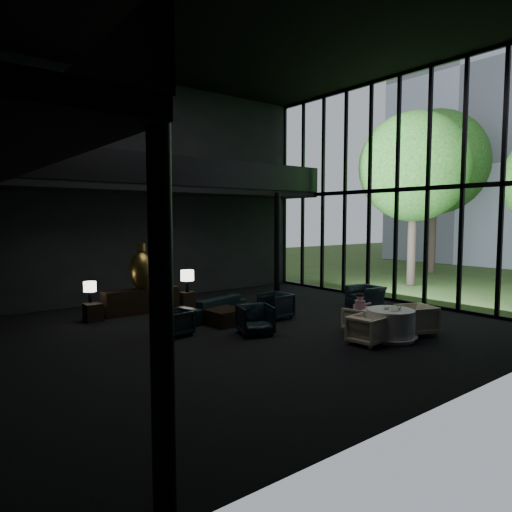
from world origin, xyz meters
TOP-DOWN VIEW (x-y plane):
  - floor at (0.00, 0.00)m, footprint 14.00×12.00m
  - ceiling at (0.00, 0.00)m, footprint 14.00×12.00m
  - wall_back at (0.00, 6.00)m, footprint 14.00×0.04m
  - wall_front at (0.00, -6.00)m, footprint 14.00×0.04m
  - curtain_wall at (6.95, 0.00)m, footprint 0.20×12.00m
  - mezzanine_back at (1.00, 5.00)m, footprint 12.00×2.00m
  - railing_left at (-5.00, 0.00)m, footprint 0.06×12.00m
  - railing_back at (1.00, 4.00)m, footprint 12.00×0.06m
  - column_sw at (-5.00, -5.70)m, footprint 0.24×0.24m
  - column_ne at (4.80, 4.00)m, footprint 0.24×0.24m
  - tree_near at (11.00, 2.00)m, footprint 4.80×4.80m
  - tree_far at (16.00, 4.00)m, footprint 5.60×5.60m
  - console at (-1.10, 3.72)m, footprint 2.41×0.55m
  - bronze_urn at (-1.10, 3.64)m, footprint 0.78×0.78m
  - side_table_left at (-2.70, 3.48)m, footprint 0.48×0.48m
  - table_lamp_left at (-2.70, 3.70)m, footprint 0.37×0.37m
  - side_table_right at (0.50, 3.70)m, footprint 0.47×0.47m
  - table_lamp_right at (0.50, 3.61)m, footprint 0.44×0.44m
  - sofa at (0.28, 1.74)m, footprint 2.53×1.35m
  - lounge_armchair_west at (-1.56, 0.52)m, footprint 0.71×0.75m
  - lounge_armchair_east at (1.74, 0.47)m, footprint 0.86×0.92m
  - lounge_armchair_south at (0.10, -0.64)m, footprint 1.15×1.11m
  - window_armchair at (5.39, 0.05)m, footprint 0.80×1.14m
  - coffee_table at (0.11, 0.81)m, footprint 1.08×1.08m
  - dining_table at (2.46, -3.06)m, footprint 1.32×1.32m
  - dining_chair_north at (2.54, -2.01)m, footprint 0.74×0.71m
  - dining_chair_east at (3.39, -3.17)m, footprint 1.10×1.14m
  - dining_chair_west at (1.64, -2.99)m, footprint 0.75×0.80m
  - child at (2.50, -2.07)m, footprint 0.27×0.27m
  - plate_a at (2.38, -3.20)m, footprint 0.31×0.31m
  - plate_b at (2.68, -2.89)m, footprint 0.26×0.26m
  - saucer at (2.71, -3.09)m, footprint 0.17×0.17m
  - coffee_cup at (2.72, -3.12)m, footprint 0.11×0.11m
  - cereal_bowl at (2.39, -2.98)m, footprint 0.14×0.14m
  - cream_pot at (2.53, -3.25)m, footprint 0.07×0.07m

SIDE VIEW (x-z plane):
  - floor at x=0.00m, z-range -0.01..0.01m
  - coffee_table at x=0.11m, z-range 0.00..0.44m
  - side_table_right at x=0.50m, z-range 0.00..0.52m
  - side_table_left at x=-2.70m, z-range 0.00..0.52m
  - dining_table at x=2.46m, z-range -0.05..0.70m
  - dining_chair_north at x=2.54m, z-range 0.00..0.66m
  - lounge_armchair_west at x=-1.56m, z-range 0.00..0.70m
  - dining_chair_west at x=1.64m, z-range 0.00..0.75m
  - console at x=-1.10m, z-range 0.00..0.77m
  - lounge_armchair_east at x=1.74m, z-range 0.00..0.92m
  - dining_chair_east at x=3.39m, z-range 0.00..0.93m
  - window_armchair at x=5.39m, z-range 0.00..0.95m
  - lounge_armchair_south at x=0.10m, z-range 0.00..0.95m
  - sofa at x=0.28m, z-range 0.00..0.95m
  - child at x=2.50m, z-range 0.45..1.03m
  - saucer at x=2.71m, z-range 0.75..0.76m
  - plate_b at x=2.68m, z-range 0.75..0.76m
  - plate_a at x=2.38m, z-range 0.75..0.77m
  - cereal_bowl at x=2.39m, z-range 0.75..0.82m
  - cream_pot at x=2.53m, z-range 0.75..0.82m
  - coffee_cup at x=2.72m, z-range 0.76..0.83m
  - table_lamp_left at x=-2.70m, z-range 0.66..1.27m
  - table_lamp_right at x=0.50m, z-range 0.68..1.42m
  - bronze_urn at x=-1.10m, z-range 0.66..2.11m
  - column_sw at x=-5.00m, z-range 0.00..4.00m
  - column_ne at x=4.80m, z-range 0.00..4.00m
  - wall_back at x=0.00m, z-range 0.00..8.00m
  - wall_front at x=0.00m, z-range 0.00..8.00m
  - curtain_wall at x=6.95m, z-range 0.00..8.00m
  - mezzanine_back at x=1.00m, z-range 3.88..4.12m
  - railing_left at x=-5.00m, z-range 4.10..5.10m
  - railing_back at x=1.00m, z-range 4.10..5.10m
  - tree_near at x=11.00m, z-range 1.41..9.06m
  - tree_far at x=16.00m, z-range 1.59..10.39m
  - ceiling at x=0.00m, z-range 7.99..8.01m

